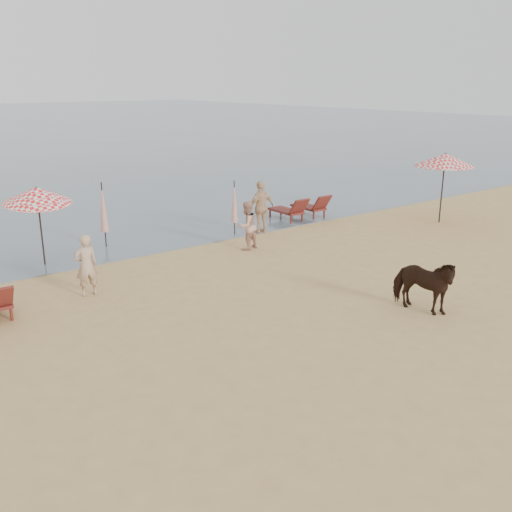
{
  "coord_description": "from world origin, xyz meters",
  "views": [
    {
      "loc": [
        -8.38,
        -6.12,
        5.38
      ],
      "look_at": [
        0.0,
        5.0,
        1.1
      ],
      "focal_mm": 40.0,
      "sensor_mm": 36.0,
      "label": 1
    }
  ],
  "objects_px": {
    "umbrella_closed_right": "(234,202)",
    "beachgoer_left": "(86,265)",
    "umbrella_closed_left": "(103,208)",
    "beachgoer_right_b": "(261,207)",
    "umbrella_open_right": "(445,160)",
    "lounger_cluster_right": "(301,208)",
    "umbrella_open_left_b": "(37,195)",
    "cow": "(422,285)",
    "beachgoer_right_a": "(247,226)"
  },
  "relations": [
    {
      "from": "umbrella_closed_right",
      "to": "beachgoer_left",
      "type": "xyz_separation_m",
      "value": [
        -6.55,
        -2.69,
        -0.41
      ]
    },
    {
      "from": "umbrella_closed_right",
      "to": "beachgoer_right_b",
      "type": "height_order",
      "value": "umbrella_closed_right"
    },
    {
      "from": "umbrella_closed_right",
      "to": "beachgoer_right_a",
      "type": "xyz_separation_m",
      "value": [
        -0.71,
        -1.73,
        -0.42
      ]
    },
    {
      "from": "beachgoer_right_a",
      "to": "beachgoer_left",
      "type": "bearing_deg",
      "value": -2.6
    },
    {
      "from": "umbrella_closed_left",
      "to": "umbrella_closed_right",
      "type": "distance_m",
      "value": 4.57
    },
    {
      "from": "umbrella_open_right",
      "to": "beachgoer_right_a",
      "type": "distance_m",
      "value": 8.67
    },
    {
      "from": "beachgoer_right_b",
      "to": "umbrella_closed_right",
      "type": "bearing_deg",
      "value": -23.47
    },
    {
      "from": "lounger_cluster_right",
      "to": "beachgoer_left",
      "type": "height_order",
      "value": "beachgoer_left"
    },
    {
      "from": "umbrella_closed_right",
      "to": "cow",
      "type": "height_order",
      "value": "umbrella_closed_right"
    },
    {
      "from": "lounger_cluster_right",
      "to": "umbrella_closed_right",
      "type": "xyz_separation_m",
      "value": [
        -3.62,
        -0.47,
        0.76
      ]
    },
    {
      "from": "umbrella_closed_left",
      "to": "cow",
      "type": "bearing_deg",
      "value": -68.87
    },
    {
      "from": "beachgoer_right_b",
      "to": "lounger_cluster_right",
      "type": "bearing_deg",
      "value": -166.85
    },
    {
      "from": "beachgoer_left",
      "to": "beachgoer_right_b",
      "type": "height_order",
      "value": "beachgoer_right_b"
    },
    {
      "from": "beachgoer_right_a",
      "to": "umbrella_open_left_b",
      "type": "bearing_deg",
      "value": -33.11
    },
    {
      "from": "lounger_cluster_right",
      "to": "umbrella_closed_right",
      "type": "distance_m",
      "value": 3.73
    },
    {
      "from": "beachgoer_left",
      "to": "umbrella_closed_left",
      "type": "bearing_deg",
      "value": -116.29
    },
    {
      "from": "cow",
      "to": "beachgoer_right_a",
      "type": "height_order",
      "value": "beachgoer_right_a"
    },
    {
      "from": "lounger_cluster_right",
      "to": "umbrella_open_left_b",
      "type": "distance_m",
      "value": 10.42
    },
    {
      "from": "umbrella_closed_right",
      "to": "cow",
      "type": "relative_size",
      "value": 1.21
    },
    {
      "from": "umbrella_open_right",
      "to": "beachgoer_right_a",
      "type": "xyz_separation_m",
      "value": [
        -8.37,
        1.53,
        -1.67
      ]
    },
    {
      "from": "beachgoer_right_a",
      "to": "beachgoer_right_b",
      "type": "distance_m",
      "value": 2.17
    },
    {
      "from": "umbrella_closed_left",
      "to": "beachgoer_right_a",
      "type": "height_order",
      "value": "umbrella_closed_left"
    },
    {
      "from": "umbrella_open_left_b",
      "to": "lounger_cluster_right",
      "type": "bearing_deg",
      "value": 6.69
    },
    {
      "from": "umbrella_open_right",
      "to": "beachgoer_right_a",
      "type": "height_order",
      "value": "umbrella_open_right"
    },
    {
      "from": "umbrella_open_right",
      "to": "umbrella_closed_left",
      "type": "distance_m",
      "value": 12.93
    },
    {
      "from": "cow",
      "to": "beachgoer_right_a",
      "type": "bearing_deg",
      "value": 77.99
    },
    {
      "from": "umbrella_open_left_b",
      "to": "umbrella_open_right",
      "type": "height_order",
      "value": "umbrella_open_right"
    },
    {
      "from": "umbrella_open_right",
      "to": "beachgoer_left",
      "type": "relative_size",
      "value": 1.67
    },
    {
      "from": "umbrella_closed_right",
      "to": "beachgoer_left",
      "type": "distance_m",
      "value": 7.09
    },
    {
      "from": "umbrella_open_left_b",
      "to": "cow",
      "type": "relative_size",
      "value": 1.51
    },
    {
      "from": "umbrella_open_right",
      "to": "beachgoer_left",
      "type": "distance_m",
      "value": 14.32
    },
    {
      "from": "umbrella_closed_left",
      "to": "cow",
      "type": "distance_m",
      "value": 10.72
    },
    {
      "from": "cow",
      "to": "beachgoer_right_b",
      "type": "bearing_deg",
      "value": 66.32
    },
    {
      "from": "beachgoer_left",
      "to": "umbrella_open_left_b",
      "type": "bearing_deg",
      "value": -85.91
    },
    {
      "from": "lounger_cluster_right",
      "to": "umbrella_closed_left",
      "type": "height_order",
      "value": "umbrella_closed_left"
    },
    {
      "from": "umbrella_open_right",
      "to": "umbrella_open_left_b",
      "type": "bearing_deg",
      "value": -179.44
    },
    {
      "from": "beachgoer_left",
      "to": "beachgoer_right_a",
      "type": "height_order",
      "value": "beachgoer_left"
    },
    {
      "from": "beachgoer_right_a",
      "to": "umbrella_closed_left",
      "type": "bearing_deg",
      "value": -51.9
    },
    {
      "from": "lounger_cluster_right",
      "to": "beachgoer_left",
      "type": "bearing_deg",
      "value": -162.03
    },
    {
      "from": "beachgoer_right_b",
      "to": "umbrella_open_right",
      "type": "bearing_deg",
      "value": 152.76
    },
    {
      "from": "umbrella_closed_left",
      "to": "beachgoer_right_b",
      "type": "relative_size",
      "value": 1.14
    },
    {
      "from": "umbrella_open_left_b",
      "to": "umbrella_closed_right",
      "type": "distance_m",
      "value": 6.75
    },
    {
      "from": "beachgoer_left",
      "to": "beachgoer_right_b",
      "type": "xyz_separation_m",
      "value": [
        7.51,
        2.35,
        0.15
      ]
    },
    {
      "from": "umbrella_open_right",
      "to": "umbrella_closed_right",
      "type": "xyz_separation_m",
      "value": [
        -7.66,
        3.26,
        -1.24
      ]
    },
    {
      "from": "umbrella_open_left_b",
      "to": "beachgoer_right_a",
      "type": "height_order",
      "value": "umbrella_open_left_b"
    },
    {
      "from": "umbrella_closed_left",
      "to": "umbrella_open_left_b",
      "type": "bearing_deg",
      "value": -161.59
    },
    {
      "from": "umbrella_closed_left",
      "to": "umbrella_closed_right",
      "type": "xyz_separation_m",
      "value": [
        4.37,
        -1.34,
        -0.13
      ]
    },
    {
      "from": "beachgoer_left",
      "to": "beachgoer_right_b",
      "type": "distance_m",
      "value": 7.87
    },
    {
      "from": "umbrella_closed_right",
      "to": "beachgoer_right_a",
      "type": "bearing_deg",
      "value": -112.4
    },
    {
      "from": "umbrella_open_left_b",
      "to": "umbrella_closed_right",
      "type": "xyz_separation_m",
      "value": [
        6.66,
        -0.58,
        -0.94
      ]
    }
  ]
}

